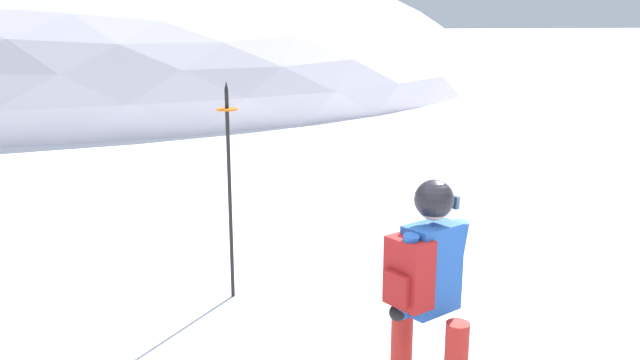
% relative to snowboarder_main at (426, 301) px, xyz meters
% --- Properties ---
extents(ridge_peak_main, '(36.67, 33.00, 11.64)m').
position_rel_snowboarder_main_xyz_m(ridge_peak_main, '(-7.03, 27.58, -0.92)').
color(ridge_peak_main, white).
rests_on(ridge_peak_main, ground).
extents(snowboarder_main, '(0.99, 1.67, 1.71)m').
position_rel_snowboarder_main_xyz_m(snowboarder_main, '(0.00, 0.00, 0.00)').
color(snowboarder_main, yellow).
rests_on(snowboarder_main, ground).
extents(piste_marker_near, '(0.20, 0.20, 2.12)m').
position_rel_snowboarder_main_xyz_m(piste_marker_near, '(-1.10, 2.43, 0.29)').
color(piste_marker_near, black).
rests_on(piste_marker_near, ground).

